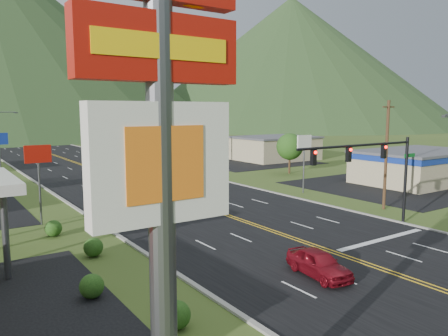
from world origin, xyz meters
TOP-DOWN VIEW (x-y plane):
  - pylon_sign at (-17.00, 2.00)m, footprint 4.32×0.60m
  - traffic_signal at (6.48, 14.00)m, footprint 13.10×0.43m
  - building_east_near at (30.00, 25.00)m, footprint 15.40×10.40m
  - building_east_mid at (32.00, 55.00)m, footprint 14.40×11.40m
  - building_east_far at (28.00, 90.00)m, footprint 16.40×12.40m
  - pole_sign_west_a at (-14.00, 30.00)m, footprint 2.00×0.18m
  - pole_sign_east_a at (13.00, 28.00)m, footprint 2.00×0.18m
  - pole_sign_east_b at (13.00, 60.00)m, footprint 2.00×0.18m
  - tree_east_a at (22.00, 40.00)m, footprint 3.84×3.84m
  - tree_east_b at (26.00, 78.00)m, footprint 3.84×3.84m
  - utility_pole_a at (13.50, 18.00)m, footprint 1.60×0.28m
  - utility_pole_b at (13.50, 55.00)m, footprint 1.60×0.28m
  - utility_pole_c at (13.50, 95.00)m, footprint 1.60×0.28m
  - utility_pole_d at (13.50, 135.00)m, footprint 1.60×0.28m
  - mountain_ne at (147.84, 176.19)m, footprint 180.00×180.00m
  - car_red_near at (-3.80, 9.71)m, footprint 2.26×4.49m
  - car_dark_mid at (-3.97, 31.21)m, footprint 2.11×4.91m
  - car_red_far at (3.38, 46.57)m, footprint 2.38×4.88m

SIDE VIEW (x-z plane):
  - car_dark_mid at x=-3.97m, z-range 0.00..1.41m
  - car_red_near at x=-3.80m, z-range 0.00..1.47m
  - car_red_far at x=3.38m, z-range 0.00..1.54m
  - building_east_mid at x=32.00m, z-range 0.01..4.31m
  - building_east_far at x=28.00m, z-range 0.01..4.51m
  - building_east_near at x=30.00m, z-range 0.22..4.32m
  - tree_east_a at x=22.00m, z-range 0.98..6.80m
  - tree_east_b at x=26.00m, z-range 0.98..6.80m
  - pole_sign_west_a at x=-14.00m, z-range 1.85..8.25m
  - pole_sign_east_a at x=13.00m, z-range 1.85..8.25m
  - pole_sign_east_b at x=13.00m, z-range 1.85..8.25m
  - utility_pole_a at x=13.50m, z-range 0.13..10.13m
  - utility_pole_b at x=13.50m, z-range 0.13..10.13m
  - utility_pole_c at x=13.50m, z-range 0.13..10.13m
  - utility_pole_d at x=13.50m, z-range 0.13..10.13m
  - traffic_signal at x=6.48m, z-range 1.83..8.83m
  - pylon_sign at x=-17.00m, z-range 2.30..16.30m
  - mountain_ne at x=147.84m, z-range 0.00..70.00m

